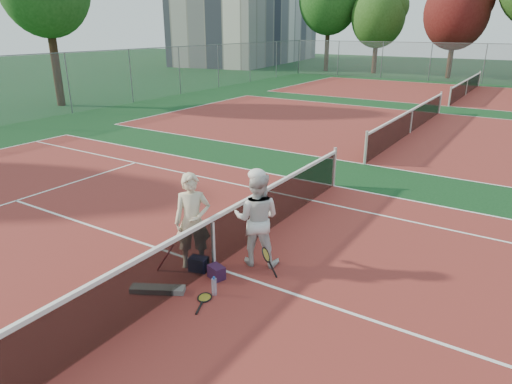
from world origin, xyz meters
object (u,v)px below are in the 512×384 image
player_b (257,219)px  net_main (213,243)px  racket_spare (205,298)px  sports_bag_purple (216,272)px  racket_red (170,258)px  racket_black_held (266,262)px  sports_bag_navy (199,264)px  player_a (193,221)px  water_bottle (214,287)px

player_b → net_main: bearing=26.5°
racket_spare → sports_bag_purple: sports_bag_purple is taller
net_main → racket_red: (-0.59, -0.53, -0.25)m
racket_red → racket_black_held: size_ratio=0.95×
net_main → sports_bag_navy: size_ratio=33.22×
player_a → sports_bag_navy: 0.80m
player_b → racket_red: 1.73m
player_a → racket_spare: bearing=-81.3°
net_main → player_a: size_ratio=6.08×
player_b → racket_red: (-1.15, -1.13, -0.63)m
net_main → player_b: player_b is taller
sports_bag_purple → racket_spare: bearing=-70.3°
racket_red → racket_black_held: bearing=-2.8°
net_main → racket_black_held: 1.03m
player_a → racket_red: player_a is taller
racket_black_held → sports_bag_purple: racket_black_held is taller
racket_spare → sports_bag_purple: 0.67m
net_main → sports_bag_navy: bearing=-126.6°
sports_bag_navy → player_b: bearing=48.8°
sports_bag_navy → sports_bag_purple: bearing=-6.3°
racket_black_held → water_bottle: size_ratio=1.85×
player_a → racket_spare: (0.85, -0.77, -0.89)m
player_b → sports_bag_purple: player_b is taller
net_main → racket_red: 0.83m
player_a → player_b: (0.91, 0.74, -0.01)m
sports_bag_purple → sports_bag_navy: bearing=173.7°
net_main → sports_bag_purple: 0.55m
player_b → racket_red: bearing=23.8°
sports_bag_navy → racket_spare: bearing=-45.1°
racket_spare → racket_red: bearing=49.0°
racket_red → sports_bag_navy: (0.42, 0.30, -0.13)m
player_b → racket_black_held: size_ratio=3.23×
net_main → racket_red: size_ratio=20.97×
sports_bag_navy → water_bottle: size_ratio=1.10×
player_b → sports_bag_navy: size_ratio=5.42×
racket_red → sports_bag_navy: racket_red is taller
sports_bag_navy → sports_bag_purple: sports_bag_navy is taller
racket_black_held → racket_spare: (-0.48, -1.15, -0.26)m
net_main → sports_bag_navy: net_main is taller
player_a → sports_bag_navy: (0.18, -0.10, -0.77)m
racket_black_held → sports_bag_purple: (-0.70, -0.53, -0.16)m
sports_bag_purple → water_bottle: water_bottle is taller
sports_bag_purple → player_a: bearing=166.7°
net_main → racket_spare: size_ratio=18.30×
racket_black_held → sports_bag_navy: (-1.15, -0.48, -0.15)m
racket_black_held → net_main: bearing=-1.6°
player_b → racket_spare: (-0.06, -1.50, -0.88)m
racket_black_held → sports_bag_navy: 1.25m
player_a → racket_spare: player_a is taller
player_b → sports_bag_purple: 1.21m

